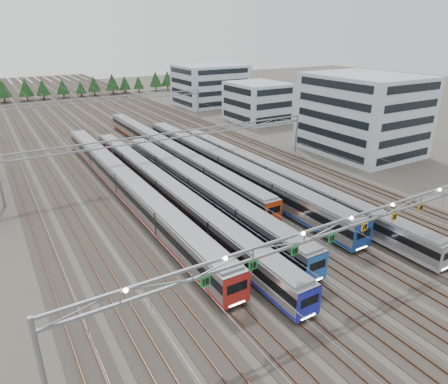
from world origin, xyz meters
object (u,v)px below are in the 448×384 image
train_c (197,187)px  depot_bldg_north (210,85)px  train_b (165,189)px  depot_bldg_south (362,114)px  gantry_mid (175,140)px  train_f (272,175)px  train_a (125,184)px  gantry_near (349,225)px  depot_bldg_mid (257,102)px  train_d (170,151)px  train_e (226,166)px  gantry_far (104,103)px

train_c → depot_bldg_north: (43.13, 72.82, 4.60)m
train_b → depot_bldg_south: bearing=4.8°
depot_bldg_north → train_b: bearing=-123.9°
train_b → gantry_mid: (6.75, 10.62, 4.34)m
train_f → train_a: bearing=160.2°
train_b → train_c: train_c is taller
gantry_near → depot_bldg_mid: depot_bldg_mid is taller
train_b → depot_bldg_north: bearing=56.1°
train_b → depot_bldg_mid: (46.10, 40.87, 3.33)m
train_a → depot_bldg_mid: depot_bldg_mid is taller
depot_bldg_south → depot_bldg_mid: depot_bldg_south is taller
train_b → train_c: bearing=-22.6°
train_b → depot_bldg_south: size_ratio=2.91×
train_d → depot_bldg_north: 65.19m
train_c → depot_bldg_south: depot_bldg_south is taller
gantry_mid → depot_bldg_north: depot_bldg_north is taller
train_b → gantry_near: 30.66m
train_a → depot_bldg_mid: size_ratio=4.04×
train_e → train_c: bearing=-144.5°
train_b → depot_bldg_north: (47.63, 70.95, 4.66)m
depot_bldg_south → depot_bldg_mid: bearing=90.6°
train_b → train_f: 18.24m
train_b → train_e: bearing=18.6°
gantry_near → gantry_far: bearing=90.0°
train_e → gantry_far: bearing=97.5°
train_d → depot_bldg_mid: (37.10, 22.22, 3.33)m
train_d → train_f: size_ratio=1.10×
train_f → depot_bldg_south: bearing=13.5°
gantry_near → depot_bldg_north: depot_bldg_north is taller
train_f → gantry_near: bearing=-113.1°
train_e → train_f: bearing=-59.1°
train_e → gantry_far: size_ratio=1.09×
train_c → depot_bldg_south: size_ratio=2.39×
gantry_mid → train_e: bearing=-42.0°
train_a → train_f: size_ratio=1.05×
train_b → gantry_far: gantry_far is taller
train_a → depot_bldg_south: (51.02, -1.24, 5.87)m
gantry_far → train_a: bearing=-102.6°
depot_bldg_mid → gantry_far: bearing=159.4°
train_b → depot_bldg_north: 85.58m
gantry_near → gantry_far: (0.05, 85.12, -0.70)m
train_d → train_e: bearing=-72.3°
train_d → gantry_near: gantry_near is taller
gantry_far → depot_bldg_north: (40.88, 15.33, 0.33)m
depot_bldg_south → depot_bldg_mid: 37.09m
train_e → train_f: (4.50, -7.51, -0.27)m
train_a → depot_bldg_mid: bearing=35.2°
train_b → depot_bldg_north: size_ratio=2.91×
train_f → depot_bldg_north: bearing=68.2°
train_f → gantry_near: 29.28m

